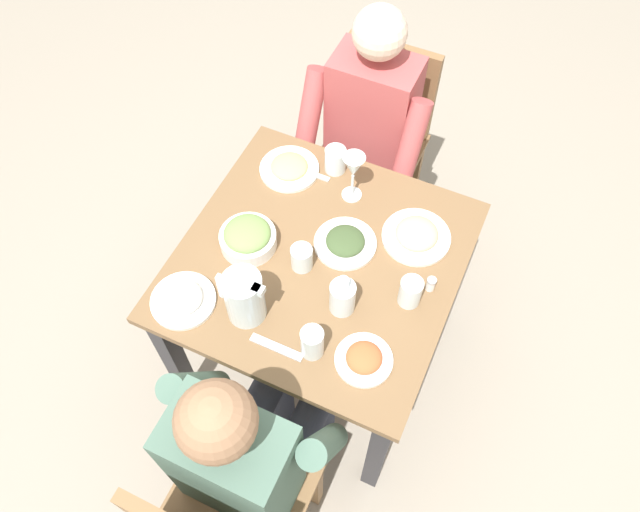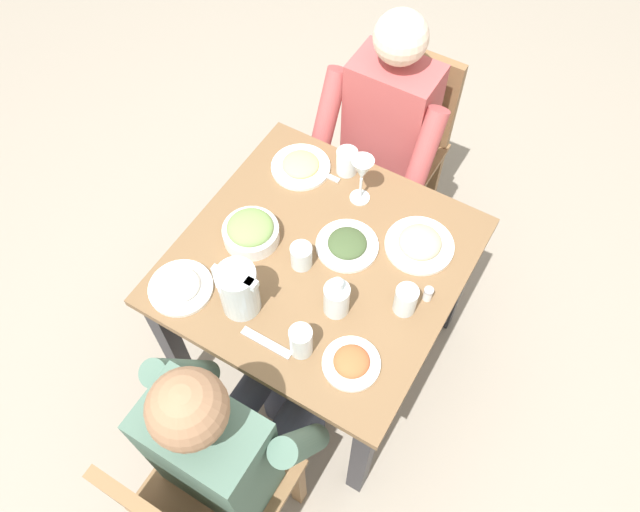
# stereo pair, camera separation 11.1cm
# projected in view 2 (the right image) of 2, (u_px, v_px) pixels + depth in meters

# --- Properties ---
(ground_plane) EXTENTS (8.00, 8.00, 0.00)m
(ground_plane) POSITION_uv_depth(u_px,v_px,m) (320.00, 350.00, 2.62)
(ground_plane) COLOR gray
(dining_table) EXTENTS (0.90, 0.90, 0.73)m
(dining_table) POSITION_uv_depth(u_px,v_px,m) (320.00, 277.00, 2.11)
(dining_table) COLOR brown
(dining_table) RESTS_ON ground_plane
(chair_near) EXTENTS (0.40, 0.40, 0.89)m
(chair_near) POSITION_uv_depth(u_px,v_px,m) (397.00, 139.00, 2.59)
(chair_near) COLOR olive
(chair_near) RESTS_ON ground_plane
(chair_far) EXTENTS (0.40, 0.40, 0.89)m
(chair_far) POSITION_uv_depth(u_px,v_px,m) (200.00, 507.00, 1.81)
(chair_far) COLOR olive
(chair_far) RESTS_ON ground_plane
(diner_near) EXTENTS (0.48, 0.53, 1.19)m
(diner_near) POSITION_uv_depth(u_px,v_px,m) (378.00, 146.00, 2.37)
(diner_near) COLOR #B24C4C
(diner_near) RESTS_ON ground_plane
(diner_far) EXTENTS (0.48, 0.53, 1.19)m
(diner_far) POSITION_uv_depth(u_px,v_px,m) (235.00, 432.00, 1.78)
(diner_far) COLOR #4C6B5B
(diner_far) RESTS_ON ground_plane
(water_pitcher) EXTENTS (0.16, 0.12, 0.19)m
(water_pitcher) POSITION_uv_depth(u_px,v_px,m) (239.00, 290.00, 1.84)
(water_pitcher) COLOR silver
(water_pitcher) RESTS_ON dining_table
(salad_bowl) EXTENTS (0.19, 0.19, 0.09)m
(salad_bowl) POSITION_uv_depth(u_px,v_px,m) (251.00, 231.00, 2.02)
(salad_bowl) COLOR white
(salad_bowl) RESTS_ON dining_table
(plate_beans) EXTENTS (0.23, 0.23, 0.06)m
(plate_beans) POSITION_uv_depth(u_px,v_px,m) (420.00, 243.00, 2.02)
(plate_beans) COLOR white
(plate_beans) RESTS_ON dining_table
(plate_dolmas) EXTENTS (0.21, 0.21, 0.04)m
(plate_dolmas) POSITION_uv_depth(u_px,v_px,m) (347.00, 244.00, 2.02)
(plate_dolmas) COLOR white
(plate_dolmas) RESTS_ON dining_table
(plate_fries) EXTENTS (0.21, 0.21, 0.04)m
(plate_fries) POSITION_uv_depth(u_px,v_px,m) (301.00, 166.00, 2.20)
(plate_fries) COLOR white
(plate_fries) RESTS_ON dining_table
(plate_rice_curry) EXTENTS (0.17, 0.17, 0.05)m
(plate_rice_curry) POSITION_uv_depth(u_px,v_px,m) (351.00, 362.00, 1.80)
(plate_rice_curry) COLOR white
(plate_rice_curry) RESTS_ON dining_table
(plate_yoghurt) EXTENTS (0.20, 0.20, 0.06)m
(plate_yoghurt) POSITION_uv_depth(u_px,v_px,m) (180.00, 286.00, 1.93)
(plate_yoghurt) COLOR white
(plate_yoghurt) RESTS_ON dining_table
(water_glass_far_left) EXTENTS (0.07, 0.07, 0.10)m
(water_glass_far_left) POSITION_uv_depth(u_px,v_px,m) (406.00, 300.00, 1.87)
(water_glass_far_left) COLOR silver
(water_glass_far_left) RESTS_ON dining_table
(water_glass_near_left) EXTENTS (0.08, 0.08, 0.10)m
(water_glass_near_left) POSITION_uv_depth(u_px,v_px,m) (347.00, 161.00, 2.17)
(water_glass_near_left) COLOR silver
(water_glass_near_left) RESTS_ON dining_table
(water_glass_center) EXTENTS (0.07, 0.07, 0.11)m
(water_glass_center) POSITION_uv_depth(u_px,v_px,m) (301.00, 341.00, 1.79)
(water_glass_center) COLOR silver
(water_glass_center) RESTS_ON dining_table
(water_glass_near_right) EXTENTS (0.07, 0.07, 0.09)m
(water_glass_near_right) POSITION_uv_depth(u_px,v_px,m) (301.00, 256.00, 1.96)
(water_glass_near_right) COLOR silver
(water_glass_near_right) RESTS_ON dining_table
(wine_glass) EXTENTS (0.08, 0.08, 0.20)m
(wine_glass) POSITION_uv_depth(u_px,v_px,m) (362.00, 172.00, 2.02)
(wine_glass) COLOR silver
(wine_glass) RESTS_ON dining_table
(oil_carafe) EXTENTS (0.08, 0.08, 0.16)m
(oil_carafe) POSITION_uv_depth(u_px,v_px,m) (337.00, 300.00, 1.86)
(oil_carafe) COLOR silver
(oil_carafe) RESTS_ON dining_table
(salt_shaker) EXTENTS (0.03, 0.03, 0.05)m
(salt_shaker) POSITION_uv_depth(u_px,v_px,m) (428.00, 294.00, 1.91)
(salt_shaker) COLOR white
(salt_shaker) RESTS_ON dining_table
(fork_near) EXTENTS (0.17, 0.03, 0.01)m
(fork_near) POSITION_uv_depth(u_px,v_px,m) (266.00, 343.00, 1.84)
(fork_near) COLOR silver
(fork_near) RESTS_ON dining_table
(knife_near) EXTENTS (0.19, 0.02, 0.01)m
(knife_near) POSITION_uv_depth(u_px,v_px,m) (317.00, 171.00, 2.20)
(knife_near) COLOR silver
(knife_near) RESTS_ON dining_table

